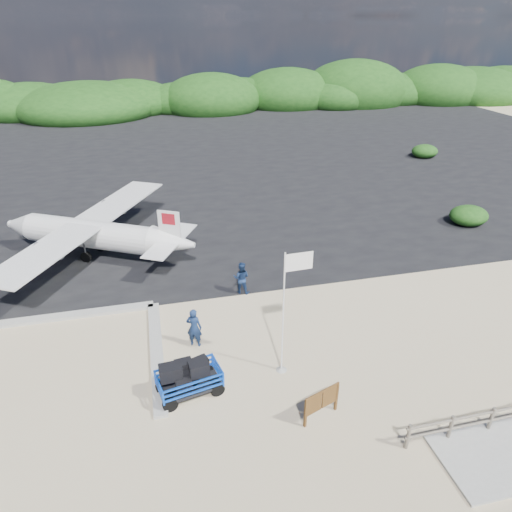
{
  "coord_description": "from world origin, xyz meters",
  "views": [
    {
      "loc": [
        -3.94,
        -13.59,
        12.16
      ],
      "look_at": [
        0.66,
        5.69,
        1.7
      ],
      "focal_mm": 32.0,
      "sensor_mm": 36.0,
      "label": 1
    }
  ],
  "objects": [
    {
      "name": "ground",
      "position": [
        0.0,
        0.0,
        0.0
      ],
      "size": [
        160.0,
        160.0,
        0.0
      ],
      "primitive_type": "plane",
      "color": "beige"
    },
    {
      "name": "asphalt_apron",
      "position": [
        0.0,
        30.0,
        0.0
      ],
      "size": [
        90.0,
        50.0,
        0.04
      ],
      "primitive_type": null,
      "color": "#B2B2B2",
      "rests_on": "ground"
    },
    {
      "name": "lagoon",
      "position": [
        -9.0,
        1.5,
        0.0
      ],
      "size": [
        9.0,
        7.0,
        0.4
      ],
      "primitive_type": null,
      "color": "#B2B2B2",
      "rests_on": "ground"
    },
    {
      "name": "walkway_pad",
      "position": [
        5.5,
        -6.0,
        0.0
      ],
      "size": [
        3.5,
        2.5,
        0.1
      ],
      "primitive_type": null,
      "color": "#B2B2B2",
      "rests_on": "ground"
    },
    {
      "name": "vegetation_band",
      "position": [
        0.0,
        55.0,
        0.0
      ],
      "size": [
        124.0,
        8.0,
        4.4
      ],
      "primitive_type": null,
      "color": "#B2B2B2",
      "rests_on": "ground"
    },
    {
      "name": "fence",
      "position": [
        6.0,
        -5.0,
        0.0
      ],
      "size": [
        6.4,
        2.0,
        1.1
      ],
      "primitive_type": null,
      "color": "#B2B2B2",
      "rests_on": "ground"
    },
    {
      "name": "baggage_cart",
      "position": [
        -3.4,
        -1.05,
        0.0
      ],
      "size": [
        2.67,
        1.86,
        1.22
      ],
      "primitive_type": null,
      "rotation": [
        0.0,
        0.0,
        0.2
      ],
      "color": "blue",
      "rests_on": "ground"
    },
    {
      "name": "flagpole",
      "position": [
        0.16,
        -0.62,
        0.0
      ],
      "size": [
        1.05,
        0.48,
        5.13
      ],
      "primitive_type": null,
      "rotation": [
        0.0,
        0.0,
        0.05
      ],
      "color": "white",
      "rests_on": "ground"
    },
    {
      "name": "signboard",
      "position": [
        0.79,
        -3.21,
        0.0
      ],
      "size": [
        1.49,
        0.66,
        1.26
      ],
      "primitive_type": null,
      "rotation": [
        0.0,
        0.0,
        0.35
      ],
      "color": "brown",
      "rests_on": "ground"
    },
    {
      "name": "crew_a",
      "position": [
        -2.9,
        1.68,
        0.88
      ],
      "size": [
        0.76,
        0.65,
        1.77
      ],
      "primitive_type": "imported",
      "rotation": [
        0.0,
        0.0,
        2.73
      ],
      "color": "navy",
      "rests_on": "ground"
    },
    {
      "name": "crew_b",
      "position": [
        -0.19,
        5.22,
        0.84
      ],
      "size": [
        0.99,
        0.89,
        1.67
      ],
      "primitive_type": "imported",
      "rotation": [
        0.0,
        0.0,
        2.76
      ],
      "color": "navy",
      "rests_on": "ground"
    },
    {
      "name": "aircraft_large",
      "position": [
        17.6,
        20.3,
        0.0
      ],
      "size": [
        18.97,
        18.97,
        4.19
      ],
      "primitive_type": null,
      "rotation": [
        0.0,
        0.0,
        2.64
      ],
      "color": "#B2B2B2",
      "rests_on": "ground"
    }
  ]
}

